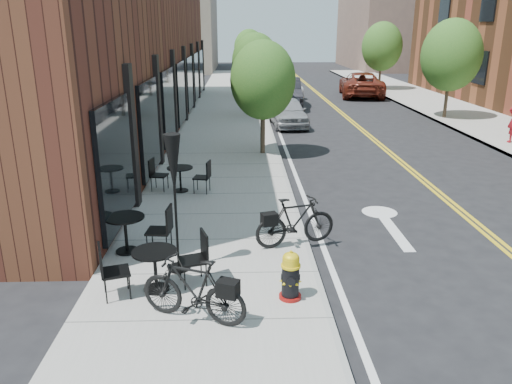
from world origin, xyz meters
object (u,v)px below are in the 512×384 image
object	(u,v)px
bistro_set_c	(180,176)
parked_car_a	(288,112)
bicycle_right	(295,221)
bistro_set_b	(125,229)
parked_car_c	(281,85)
fire_hydrant	(290,276)
bistro_set_a	(155,264)
bicycle_left	(193,289)
patio_umbrella	(174,175)
parked_car_b	(285,93)
parked_car_far	(361,84)

from	to	relation	value
bistro_set_c	parked_car_a	distance (m)	10.62
bicycle_right	bistro_set_b	size ratio (longest dim) A/B	0.95
bicycle_right	parked_car_a	world-z (taller)	parked_car_a
bistro_set_c	parked_car_c	bearing A→B (deg)	89.17
fire_hydrant	bistro_set_a	xyz separation A→B (m)	(-2.19, 0.34, 0.07)
bicycle_left	bistro_set_a	world-z (taller)	bicycle_left
bistro_set_c	patio_umbrella	world-z (taller)	patio_umbrella
bistro_set_c	parked_car_b	size ratio (longest dim) A/B	0.33
bistro_set_c	bicycle_left	bearing A→B (deg)	-70.75
bistro_set_a	parked_car_a	distance (m)	15.65
bistro_set_c	parked_car_far	world-z (taller)	parked_car_far
bistro_set_c	patio_umbrella	size ratio (longest dim) A/B	0.65
fire_hydrant	bistro_set_a	size ratio (longest dim) A/B	0.48
bistro_set_b	parked_car_b	distance (m)	20.01
bicycle_left	bicycle_right	bearing A→B (deg)	167.75
bistro_set_a	bistro_set_c	distance (m)	5.31
parked_car_far	parked_car_a	bearing A→B (deg)	68.31
bistro_set_b	parked_car_far	distance (m)	26.05
bicycle_left	patio_umbrella	distance (m)	2.14
fire_hydrant	parked_car_a	xyz separation A→B (m)	(1.40, 15.57, 0.13)
parked_car_far	bicycle_right	bearing A→B (deg)	81.51
bistro_set_c	parked_car_far	distance (m)	22.34
bicycle_right	patio_umbrella	size ratio (longest dim) A/B	0.68
patio_umbrella	parked_car_b	size ratio (longest dim) A/B	0.50
parked_car_a	parked_car_b	world-z (taller)	parked_car_b
patio_umbrella	parked_car_far	size ratio (longest dim) A/B	0.44
bistro_set_b	patio_umbrella	distance (m)	1.86
bistro_set_a	bistro_set_b	size ratio (longest dim) A/B	0.98
bicycle_right	bistro_set_a	bearing A→B (deg)	107.37
bicycle_left	bistro_set_c	world-z (taller)	bicycle_left
parked_car_a	parked_car_c	distance (m)	10.47
parked_car_a	bistro_set_b	bearing A→B (deg)	-111.48
parked_car_c	bistro_set_b	bearing A→B (deg)	-109.41
bicycle_left	bistro_set_b	world-z (taller)	bicycle_left
bistro_set_a	patio_umbrella	size ratio (longest dim) A/B	0.70
bicycle_left	patio_umbrella	xyz separation A→B (m)	(-0.42, 1.67, 1.27)
bistro_set_b	parked_car_c	size ratio (longest dim) A/B	0.35
patio_umbrella	parked_car_c	bearing A→B (deg)	81.24
bicycle_left	parked_car_far	world-z (taller)	parked_car_far
parked_car_far	bistro_set_a	bearing A→B (deg)	77.46
parked_car_b	parked_car_c	world-z (taller)	parked_car_b
bicycle_right	parked_car_b	distance (m)	19.28
fire_hydrant	patio_umbrella	world-z (taller)	patio_umbrella
bicycle_left	parked_car_b	bearing A→B (deg)	-166.67
bicycle_left	bicycle_right	distance (m)	3.20
parked_car_far	bistro_set_b	bearing A→B (deg)	74.65
bistro_set_a	parked_car_a	xyz separation A→B (m)	(3.59, 15.23, 0.06)
parked_car_c	patio_umbrella	bearing A→B (deg)	-106.64
parked_car_a	bistro_set_c	bearing A→B (deg)	-114.54
fire_hydrant	parked_car_a	world-z (taller)	parked_car_a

